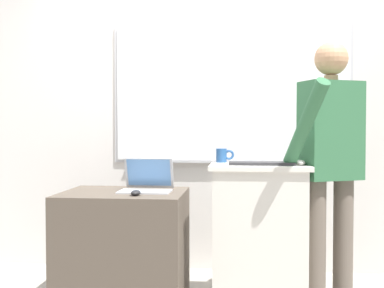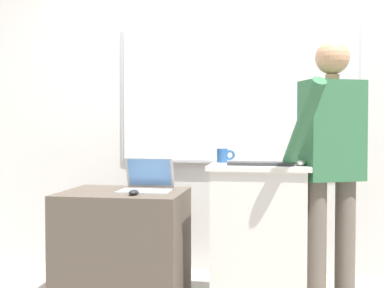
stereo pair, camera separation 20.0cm
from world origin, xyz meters
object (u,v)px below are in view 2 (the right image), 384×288
at_px(computer_mouse_by_keyboard, 300,163).
at_px(side_desk, 124,248).
at_px(computer_mouse_by_laptop, 134,192).
at_px(laptop, 148,180).
at_px(coffee_mug, 223,156).
at_px(lectern_podium, 259,236).
at_px(person_presenter, 332,156).
at_px(wireless_keyboard, 261,164).

bearing_deg(computer_mouse_by_keyboard, side_desk, -179.29).
relative_size(side_desk, computer_mouse_by_laptop, 8.15).
xyz_separation_m(side_desk, laptop, (0.15, 0.07, 0.45)).
xyz_separation_m(computer_mouse_by_keyboard, coffee_mug, (-0.51, 0.22, 0.03)).
distance_m(lectern_podium, laptop, 0.83).
bearing_deg(lectern_podium, laptop, -179.64).
bearing_deg(computer_mouse_by_keyboard, coffee_mug, 157.22).
distance_m(person_presenter, wireless_keyboard, 0.46).
height_order(lectern_podium, wireless_keyboard, wireless_keyboard).
height_order(laptop, computer_mouse_by_keyboard, laptop).
bearing_deg(wireless_keyboard, side_desk, -178.93).
height_order(side_desk, coffee_mug, coffee_mug).
xyz_separation_m(wireless_keyboard, coffee_mug, (-0.26, 0.21, 0.04)).
bearing_deg(side_desk, coffee_mug, 19.49).
relative_size(computer_mouse_by_laptop, coffee_mug, 0.79).
height_order(computer_mouse_by_laptop, coffee_mug, coffee_mug).
bearing_deg(coffee_mug, computer_mouse_by_laptop, -142.98).
height_order(side_desk, laptop, laptop).
relative_size(side_desk, coffee_mug, 6.46).
height_order(person_presenter, computer_mouse_by_keyboard, person_presenter).
bearing_deg(person_presenter, computer_mouse_by_laptop, 167.85).
height_order(lectern_podium, computer_mouse_by_keyboard, computer_mouse_by_keyboard).
distance_m(lectern_podium, computer_mouse_by_laptop, 0.87).
xyz_separation_m(side_desk, computer_mouse_by_laptop, (0.12, -0.17, 0.40)).
relative_size(person_presenter, computer_mouse_by_keyboard, 17.57).
bearing_deg(side_desk, computer_mouse_by_laptop, -54.55).
bearing_deg(computer_mouse_by_laptop, side_desk, 125.45).
bearing_deg(computer_mouse_by_keyboard, lectern_podium, 167.39).
height_order(lectern_podium, side_desk, lectern_podium).
relative_size(lectern_podium, coffee_mug, 7.57).
bearing_deg(coffee_mug, lectern_podium, -31.98).
bearing_deg(side_desk, computer_mouse_by_keyboard, 0.71).
bearing_deg(lectern_podium, wireless_keyboard, -76.39).
xyz_separation_m(wireless_keyboard, computer_mouse_by_laptop, (-0.79, -0.19, -0.18)).
relative_size(lectern_podium, computer_mouse_by_laptop, 9.54).
height_order(side_desk, computer_mouse_by_laptop, computer_mouse_by_laptop).
relative_size(person_presenter, laptop, 5.16).
height_order(side_desk, wireless_keyboard, wireless_keyboard).
xyz_separation_m(lectern_podium, computer_mouse_by_laptop, (-0.78, -0.24, 0.31)).
distance_m(lectern_podium, wireless_keyboard, 0.49).
xyz_separation_m(lectern_podium, wireless_keyboard, (0.01, -0.06, 0.48)).
bearing_deg(laptop, coffee_mug, 17.84).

